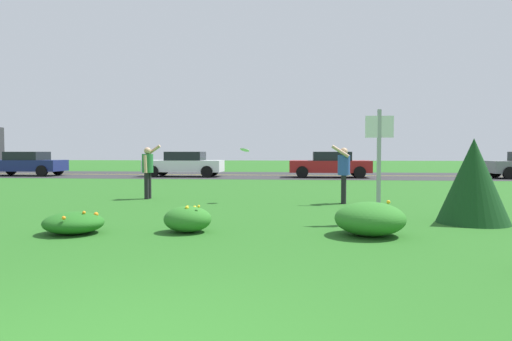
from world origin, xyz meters
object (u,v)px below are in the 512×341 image
sign_post_near_path (379,154)px  person_catcher_blue_shirt (344,170)px  car_navy_rightmost (26,163)px  frisbee_white (245,150)px  car_red_center_left (330,164)px  car_white_center_right (184,164)px  person_thrower_green_shirt (148,168)px

sign_post_near_path → person_catcher_blue_shirt: 3.49m
car_navy_rightmost → frisbee_white: bearing=-41.1°
car_red_center_left → car_white_center_right: (-8.41, 0.00, 0.00)m
car_red_center_left → car_navy_rightmost: bearing=180.0°
car_navy_rightmost → car_white_center_right: bearing=0.0°
car_red_center_left → frisbee_white: bearing=-104.0°
person_catcher_blue_shirt → car_navy_rightmost: person_catcher_blue_shirt is taller
frisbee_white → sign_post_near_path: bearing=-48.0°
car_red_center_left → car_navy_rightmost: 18.16m
person_catcher_blue_shirt → car_white_center_right: size_ratio=0.36×
sign_post_near_path → car_white_center_right: sign_post_near_path is taller
person_catcher_blue_shirt → sign_post_near_path: bearing=-83.5°
frisbee_white → car_navy_rightmost: size_ratio=0.06×
person_catcher_blue_shirt → frisbee_white: person_catcher_blue_shirt is taller
person_thrower_green_shirt → frisbee_white: size_ratio=5.83×
car_red_center_left → person_thrower_green_shirt: bearing=-116.9°
frisbee_white → car_red_center_left: size_ratio=0.06×
frisbee_white → car_white_center_right: 14.04m
person_thrower_green_shirt → car_navy_rightmost: bearing=133.6°
car_white_center_right → person_thrower_green_shirt: bearing=-80.4°
frisbee_white → car_red_center_left: 13.44m
sign_post_near_path → person_catcher_blue_shirt: (-0.39, 3.43, -0.47)m
frisbee_white → car_red_center_left: frisbee_white is taller
sign_post_near_path → frisbee_white: bearing=132.0°
car_white_center_right → car_navy_rightmost: same height
person_catcher_blue_shirt → car_white_center_right: (-7.97, 13.14, -0.19)m
person_catcher_blue_shirt → person_thrower_green_shirt: bearing=173.1°
person_thrower_green_shirt → car_navy_rightmost: 17.17m
person_catcher_blue_shirt → car_white_center_right: 15.37m
sign_post_near_path → person_thrower_green_shirt: 7.53m
person_thrower_green_shirt → frisbee_white: 3.18m
person_catcher_blue_shirt → car_red_center_left: (0.44, 13.14, -0.19)m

